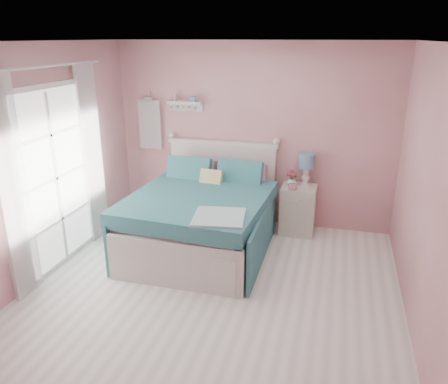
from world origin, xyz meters
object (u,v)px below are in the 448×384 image
at_px(vase, 291,181).
at_px(nightstand, 298,209).
at_px(table_lamp, 307,163).
at_px(bed, 203,218).
at_px(teacup, 293,187).

bearing_deg(vase, nightstand, -10.56).
bearing_deg(nightstand, vase, 169.44).
bearing_deg(nightstand, table_lamp, 54.54).
relative_size(bed, teacup, 19.43).
bearing_deg(nightstand, teacup, -116.58).
height_order(bed, table_lamp, bed).
xyz_separation_m(bed, table_lamp, (1.22, 0.90, 0.59)).
bearing_deg(bed, teacup, 34.76).
height_order(table_lamp, teacup, table_lamp).
relative_size(nightstand, vase, 4.88).
xyz_separation_m(vase, teacup, (0.04, -0.17, -0.03)).
bearing_deg(table_lamp, vase, -156.68).
xyz_separation_m(bed, nightstand, (1.15, 0.80, -0.07)).
bearing_deg(table_lamp, teacup, -120.41).
height_order(nightstand, vase, vase).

